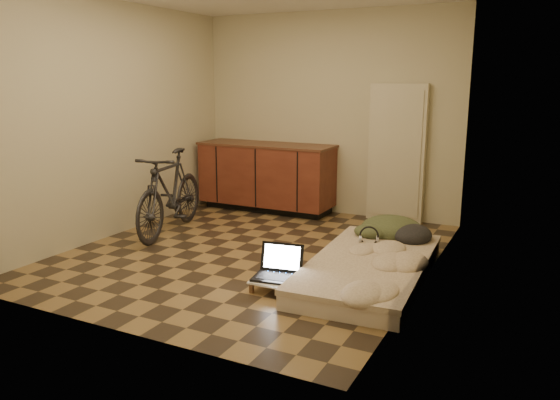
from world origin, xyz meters
The scene contains 10 objects.
room_shell centered at (0.00, 0.00, 1.30)m, with size 3.50×4.00×2.60m.
cabinets centered at (-0.75, 1.70, 0.47)m, with size 1.84×0.62×0.91m.
appliance_panel centered at (0.95, 1.94, 0.85)m, with size 0.70×0.10×1.70m, color beige.
bicycle centered at (-1.20, 0.20, 0.53)m, with size 0.48×1.64×1.06m, color black.
futon centered at (1.30, -0.16, 0.09)m, with size 1.08×2.08×0.17m.
clothing_pile centered at (1.31, 0.70, 0.31)m, with size 0.69×0.57×0.27m, color #394227, non-canonical shape.
headphones centered at (1.13, 0.34, 0.24)m, with size 0.21×0.19×0.14m, color black, non-canonical shape.
lap_desk centered at (0.80, -0.80, 0.09)m, with size 0.60×0.39×0.10m.
laptop centered at (0.67, -0.75, 0.15)m, with size 0.43×0.39×0.26m.
mouse centered at (1.03, -0.87, 0.12)m, with size 0.06×0.09×0.03m, color white.
Camera 1 is at (2.68, -4.69, 1.76)m, focal length 35.00 mm.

